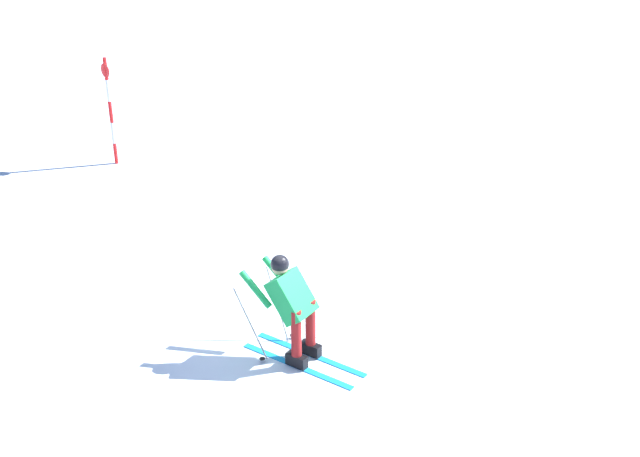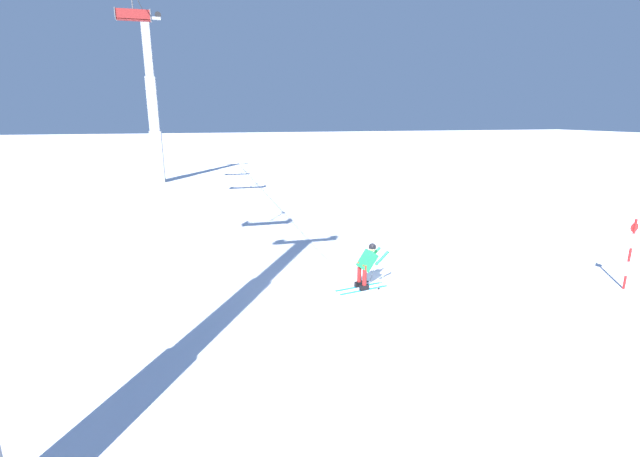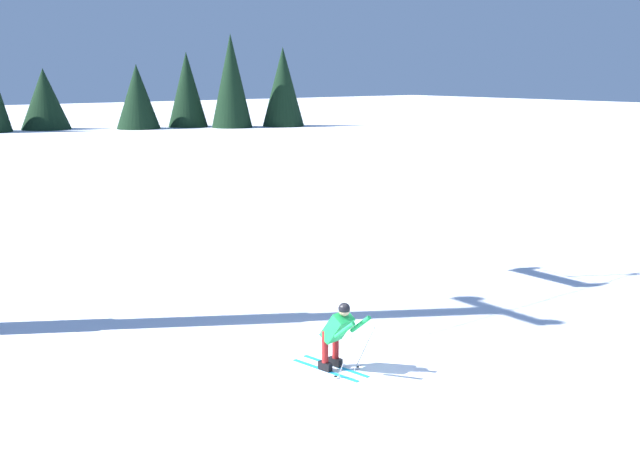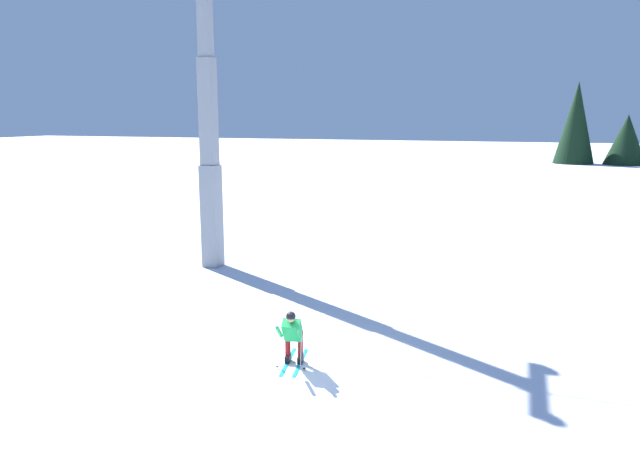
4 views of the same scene
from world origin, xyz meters
name	(u,v)px [view 1 (image 1 of 4)]	position (x,y,z in m)	size (l,w,h in m)	color
ground_plane	(295,334)	(0.00, 0.00, 0.00)	(260.00, 260.00, 0.00)	white
skier_carving_main	(291,302)	(0.38, 0.34, 0.80)	(0.82, 1.72, 1.54)	#198CCC
trail_marker_pole	(110,108)	(-1.84, -7.18, 1.18)	(0.07, 0.28, 2.19)	red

